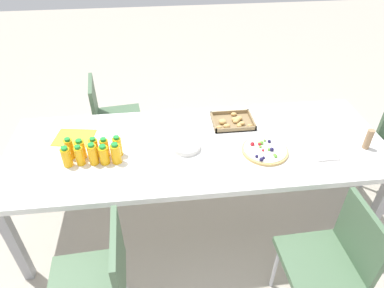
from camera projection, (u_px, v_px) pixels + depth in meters
The scene contains 21 objects.
ground_plane at pixel (197, 217), 2.73m from camera, with size 12.00×12.00×0.00m, color #B2A899.
party_table at pixel (198, 151), 2.32m from camera, with size 2.54×0.92×0.73m.
chair_far_left at pixel (110, 115), 3.01m from camera, with size 0.44×0.44×0.83m.
chair_near_right at pixel (333, 257), 1.86m from camera, with size 0.41×0.41×0.83m.
chair_near_left at pixel (99, 279), 1.76m from camera, with size 0.42×0.42×0.83m.
juice_bottle_0 at pixel (67, 157), 2.08m from camera, with size 0.06×0.06×0.14m.
juice_bottle_1 at pixel (80, 156), 2.09m from camera, with size 0.05×0.05×0.14m.
juice_bottle_2 at pixel (93, 154), 2.09m from camera, with size 0.06×0.06×0.15m.
juice_bottle_3 at pixel (104, 155), 2.10m from camera, with size 0.06×0.06×0.14m.
juice_bottle_4 at pixel (116, 153), 2.11m from camera, with size 0.06×0.06×0.14m.
juice_bottle_5 at pixel (70, 148), 2.14m from camera, with size 0.05×0.05×0.15m.
juice_bottle_6 at pixel (81, 149), 2.15m from camera, with size 0.06×0.06×0.14m.
juice_bottle_7 at pixel (94, 148), 2.16m from camera, with size 0.05×0.05×0.14m.
juice_bottle_8 at pixel (105, 148), 2.16m from camera, with size 0.05×0.05×0.14m.
juice_bottle_9 at pixel (118, 146), 2.16m from camera, with size 0.06×0.06×0.14m.
fruit_pizza at pixel (265, 150), 2.22m from camera, with size 0.30×0.30×0.05m.
snack_tray at pixel (233, 122), 2.49m from camera, with size 0.30×0.24×0.04m.
plate_stack at pixel (186, 147), 2.24m from camera, with size 0.19×0.19×0.03m.
napkin_stack at pixel (324, 153), 2.21m from camera, with size 0.15×0.15×0.01m, color white.
cardboard_tube at pixel (368, 139), 2.22m from camera, with size 0.04×0.04×0.14m, color #9E7A56.
paper_folder at pixel (74, 138), 2.35m from camera, with size 0.26×0.20×0.01m, color yellow.
Camera 1 is at (-0.25, -1.80, 2.12)m, focal length 31.85 mm.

